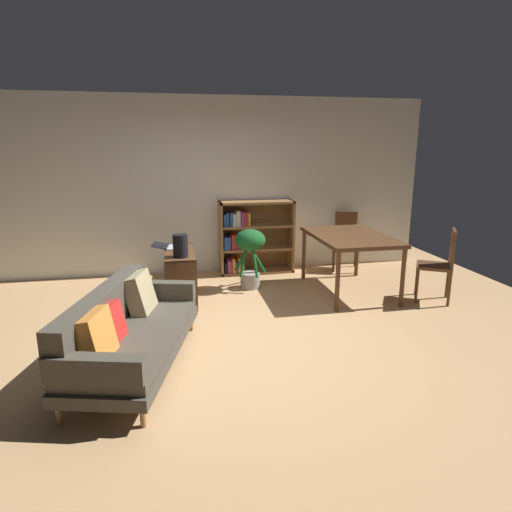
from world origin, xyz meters
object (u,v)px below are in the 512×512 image
Objects in this scene: dining_table at (350,240)px; desk_speaker at (180,246)px; bookshelf at (250,237)px; open_laptop at (170,246)px; fabric_couch at (127,329)px; potted_floor_plant at (250,250)px; dining_chair_far at (346,237)px; media_console at (180,276)px; dining_chair_near at (441,262)px.

desk_speaker is at bearing -176.19° from dining_table.
open_laptop is at bearing -145.55° from bookshelf.
fabric_couch is 3.27m from dining_table.
dining_chair_far reaches higher than potted_floor_plant.
dining_chair_far reaches higher than dining_table.
media_console is 2.32m from dining_table.
dining_chair_near reaches higher than fabric_couch.
dining_chair_far is at bearing 20.54° from media_console.
potted_floor_plant is at bearing 156.49° from dining_chair_near.
dining_chair_far is 0.79× the size of bookshelf.
open_laptop is at bearing 103.12° from desk_speaker.
desk_speaker is 0.24× the size of bookshelf.
desk_speaker is at bearing -87.63° from media_console.
bookshelf is (-2.15, 1.82, 0.03)m from dining_chair_near.
fabric_couch is at bearing -164.28° from dining_chair_near.
dining_table is at bearing -46.87° from bookshelf.
dining_chair_near is 1.03× the size of dining_chair_far.
bookshelf is (1.13, 1.09, 0.25)m from media_console.
media_console is 2.31× the size of open_laptop.
bookshelf reaches higher than dining_table.
open_laptop is 1.50m from bookshelf.
fabric_couch is 4.27m from dining_chair_far.
desk_speaker is 2.27m from dining_table.
desk_speaker is (0.12, -0.53, 0.12)m from open_laptop.
dining_table is at bearing -3.45° from media_console.
open_laptop is 0.39× the size of bookshelf.
dining_table is (2.28, -0.14, 0.41)m from media_console.
dining_chair_near is (3.80, 1.07, 0.15)m from fabric_couch.
potted_floor_plant is at bearing 1.79° from open_laptop.
dining_chair_near is at bearing -40.14° from bookshelf.
dining_table is 1.18m from dining_chair_near.
dining_chair_far is at bearing -2.94° from bookshelf.
fabric_couch is 3.95m from dining_chair_near.
open_laptop is 0.31× the size of dining_table.
open_laptop is (0.41, 2.04, 0.28)m from fabric_couch.
dining_chair_far is at bearing 15.32° from open_laptop.
dining_table is (1.30, -0.41, 0.17)m from potted_floor_plant.
fabric_couch is 2.17× the size of dining_chair_far.
dining_chair_near is at bearing -30.39° from dining_table.
desk_speaker is 3.31m from dining_chair_near.
fabric_couch is 1.89× the size of media_console.
bookshelf is at bearing 177.06° from dining_chair_far.
dining_chair_far is (1.72, 0.73, -0.03)m from potted_floor_plant.
dining_chair_far reaches higher than media_console.
desk_speaker is 1.14m from potted_floor_plant.
fabric_couch is at bearing -149.33° from dining_table.
bookshelf is (0.15, 0.82, 0.01)m from potted_floor_plant.
media_console is at bearing 73.87° from fabric_couch.
open_laptop is 0.54× the size of potted_floor_plant.
media_console is at bearing 176.55° from dining_table.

